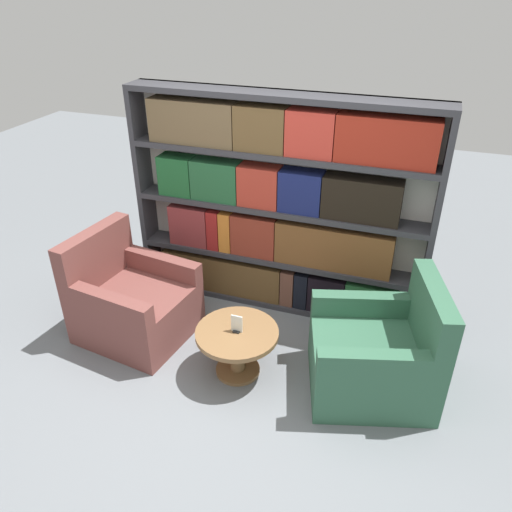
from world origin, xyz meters
The scene contains 6 objects.
ground_plane centered at (0.00, 0.00, 0.00)m, with size 14.00×14.00×0.00m, color slate.
bookshelf centered at (0.00, 1.39, 1.00)m, with size 2.72×0.30×2.03m.
armchair_left centered at (-1.08, 0.50, 0.31)m, with size 1.01×0.93×0.95m.
armchair_right centered at (1.08, 0.51, 0.31)m, with size 1.10×1.04×0.95m.
coffee_table centered at (0.00, 0.32, 0.30)m, with size 0.66×0.66×0.42m.
table_sign centered at (0.00, 0.32, 0.48)m, with size 0.09×0.06×0.15m.
Camera 1 is at (1.16, -2.55, 2.90)m, focal length 35.00 mm.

